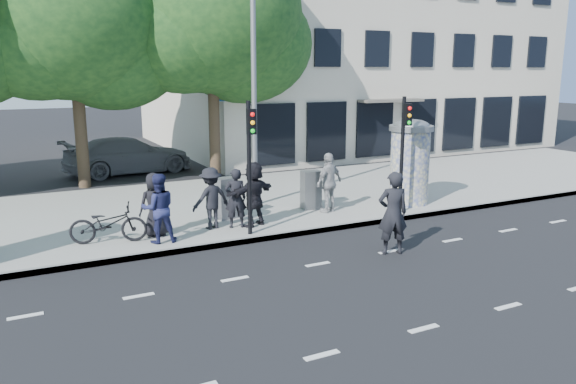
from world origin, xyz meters
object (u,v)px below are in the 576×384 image
street_lamp (254,52)px  cabinet_right (311,190)px  ped_d (211,198)px  ped_e (329,183)px  cabinet_left (226,198)px  traffic_pole_near (250,154)px  ped_c (159,208)px  ped_a (155,205)px  car_right (128,155)px  ad_column_right (410,160)px  ped_f (254,194)px  bicycle (108,224)px  traffic_pole_far (404,143)px  ped_b (236,198)px  man_road (393,213)px

street_lamp → cabinet_right: size_ratio=6.87×
ped_d → cabinet_right: bearing=-179.5°
ped_e → cabinet_left: size_ratio=1.52×
traffic_pole_near → ped_e: size_ratio=1.92×
ped_c → ped_d: size_ratio=1.04×
street_lamp → cabinet_left: size_ratio=6.85×
traffic_pole_near → street_lamp: size_ratio=0.42×
ped_a → car_right: bearing=-98.9°
cabinet_left → ad_column_right: bearing=-20.3°
traffic_pole_near → ped_f: size_ratio=1.93×
street_lamp → ped_e: bearing=-47.8°
traffic_pole_near → street_lamp: street_lamp is taller
bicycle → traffic_pole_far: bearing=-81.8°
ad_column_right → ped_a: (-7.99, 0.07, -0.57)m
ped_e → ped_f: size_ratio=1.01×
traffic_pole_near → ad_column_right: bearing=8.9°
ped_e → ped_f: (-2.57, -0.36, -0.01)m
ped_a → ped_f: ped_f is taller
cabinet_left → bicycle: bearing=-177.1°
bicycle → ad_column_right: bearing=-75.4°
ped_b → cabinet_left: 1.04m
man_road → traffic_pole_far: bearing=-113.9°
street_lamp → cabinet_left: 4.42m
ped_d → car_right: bearing=-100.3°
ped_c → cabinet_left: ped_c is taller
street_lamp → ped_f: street_lamp is taller
traffic_pole_far → cabinet_left: (-4.79, 1.80, -1.50)m
traffic_pole_far → traffic_pole_near: bearing=180.0°
ad_column_right → car_right: (-6.63, 10.14, -0.77)m
traffic_pole_near → traffic_pole_far: size_ratio=1.00×
ad_column_right → bicycle: bearing=179.9°
ped_e → car_right: bearing=-88.3°
ped_a → cabinet_left: ped_a is taller
ped_c → bicycle: bearing=-19.0°
ped_f → cabinet_left: size_ratio=1.51×
bicycle → cabinet_left: (3.38, 0.87, 0.10)m
ped_d → bicycle: bearing=-9.5°
cabinet_right → ped_a: bearing=-166.0°
traffic_pole_far → man_road: 3.59m
street_lamp → ped_d: street_lamp is taller
cabinet_right → ped_c: bearing=-159.7°
ad_column_right → cabinet_right: 3.29m
ad_column_right → cabinet_left: 5.91m
ped_b → ped_a: bearing=6.9°
ad_column_right → ped_e: 2.87m
traffic_pole_far → cabinet_right: size_ratio=2.92×
ped_b → man_road: 4.23m
traffic_pole_far → ped_b: bearing=170.9°
ped_d → cabinet_right: size_ratio=1.41×
traffic_pole_far → ped_f: 4.61m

